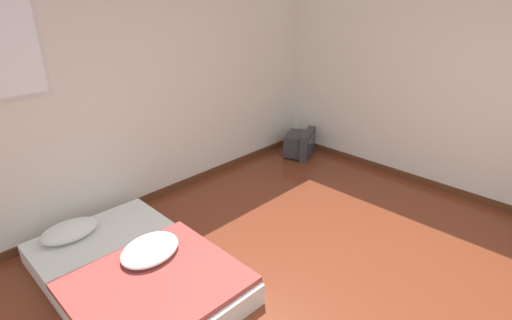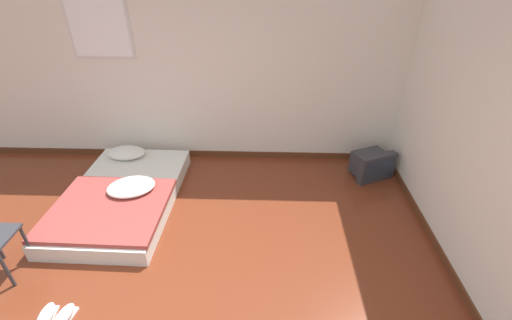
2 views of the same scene
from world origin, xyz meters
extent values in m
cube|color=silver|center=(0.00, 2.87, 1.30)|extent=(7.77, 0.06, 2.60)
cube|color=#562D19|center=(0.00, 2.83, 0.04)|extent=(7.77, 0.02, 0.09)
cube|color=silver|center=(2.71, 0.00, 1.30)|extent=(0.06, 8.07, 2.60)
cube|color=#562D19|center=(2.67, 0.00, 0.04)|extent=(0.02, 8.07, 0.09)
cube|color=silver|center=(-0.86, 1.70, 0.10)|extent=(1.26, 1.97, 0.19)
ellipsoid|color=silver|center=(-1.06, 2.45, 0.26)|extent=(0.53, 0.35, 0.14)
cube|color=#993D38|center=(-0.87, 1.33, 0.22)|extent=(1.27, 1.15, 0.05)
ellipsoid|color=silver|center=(-0.71, 1.64, 0.28)|extent=(0.65, 0.56, 0.11)
cube|color=#333338|center=(2.28, 2.45, 0.18)|extent=(0.50, 0.41, 0.31)
cube|color=#333338|center=(2.35, 2.29, 0.20)|extent=(0.53, 0.31, 0.39)
cube|color=#283342|center=(2.38, 2.24, 0.20)|extent=(0.40, 0.18, 0.28)
camera|label=1|loc=(-2.09, -0.96, 2.37)|focal=28.00mm
camera|label=2|loc=(0.88, -1.56, 2.69)|focal=24.00mm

